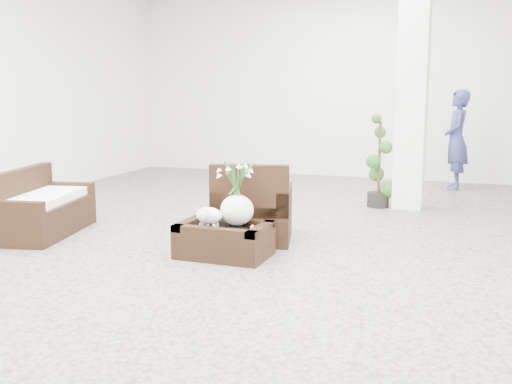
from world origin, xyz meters
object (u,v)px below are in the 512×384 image
(topiary, at_px, (379,162))
(coffee_table, at_px, (224,241))
(loveseat, at_px, (43,202))
(armchair, at_px, (253,201))

(topiary, bearing_deg, coffee_table, -107.37)
(loveseat, bearing_deg, coffee_table, -105.77)
(coffee_table, height_order, loveseat, loveseat)
(topiary, bearing_deg, armchair, -111.70)
(loveseat, relative_size, topiary, 1.09)
(loveseat, bearing_deg, armchair, -88.17)
(coffee_table, relative_size, loveseat, 0.63)
(loveseat, xyz_separation_m, topiary, (3.36, 3.04, 0.27))
(coffee_table, bearing_deg, loveseat, 176.46)
(coffee_table, relative_size, topiary, 0.69)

